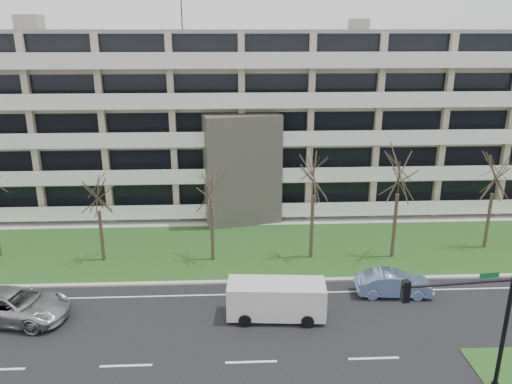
{
  "coord_description": "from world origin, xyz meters",
  "views": [
    {
      "loc": [
        -0.72,
        -20.34,
        15.35
      ],
      "look_at": [
        0.7,
        10.0,
        5.38
      ],
      "focal_mm": 35.0,
      "sensor_mm": 36.0,
      "label": 1
    }
  ],
  "objects_px": {
    "blue_sedan": "(393,284)",
    "white_van": "(277,297)",
    "silver_pickup": "(14,305)",
    "traffic_signal": "(471,317)"
  },
  "relations": [
    {
      "from": "blue_sedan",
      "to": "white_van",
      "type": "distance_m",
      "value": 7.52
    },
    {
      "from": "silver_pickup",
      "to": "traffic_signal",
      "type": "relative_size",
      "value": 1.06
    },
    {
      "from": "silver_pickup",
      "to": "blue_sedan",
      "type": "height_order",
      "value": "silver_pickup"
    },
    {
      "from": "silver_pickup",
      "to": "blue_sedan",
      "type": "bearing_deg",
      "value": -75.13
    },
    {
      "from": "white_van",
      "to": "traffic_signal",
      "type": "xyz_separation_m",
      "value": [
        7.59,
        -6.44,
        2.53
      ]
    },
    {
      "from": "silver_pickup",
      "to": "blue_sedan",
      "type": "xyz_separation_m",
      "value": [
        21.75,
        1.67,
        -0.11
      ]
    },
    {
      "from": "silver_pickup",
      "to": "white_van",
      "type": "distance_m",
      "value": 14.55
    },
    {
      "from": "silver_pickup",
      "to": "traffic_signal",
      "type": "height_order",
      "value": "traffic_signal"
    },
    {
      "from": "white_van",
      "to": "traffic_signal",
      "type": "bearing_deg",
      "value": -35.99
    },
    {
      "from": "silver_pickup",
      "to": "traffic_signal",
      "type": "distance_m",
      "value": 23.35
    }
  ]
}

